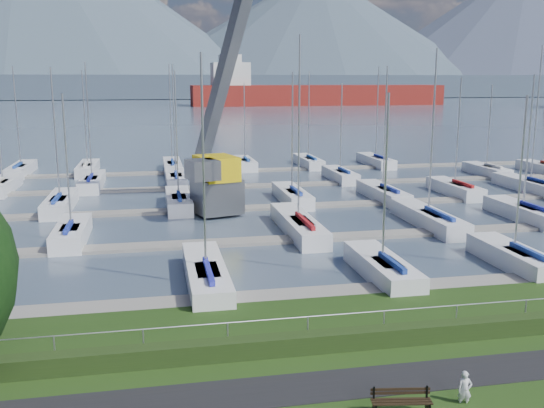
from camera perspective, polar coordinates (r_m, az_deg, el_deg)
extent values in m
cube|color=black|center=(21.05, 8.22, -16.30)|extent=(160.00, 2.00, 0.04)
cube|color=#48576A|center=(280.75, -9.93, 9.41)|extent=(800.00, 540.00, 0.20)
cube|color=#223613|center=(23.11, 6.08, -12.64)|extent=(80.00, 0.70, 0.70)
cylinder|color=#989AA1|center=(23.13, 5.83, -10.32)|extent=(80.00, 0.04, 0.04)
cube|color=#424F60|center=(350.57, -10.25, 10.86)|extent=(900.00, 80.00, 12.00)
cone|color=#425261|center=(429.54, -21.93, 17.24)|extent=(340.00, 340.00, 115.00)
cone|color=#41505F|center=(447.13, 4.17, 15.83)|extent=(300.00, 300.00, 85.00)
cone|color=#3F475D|center=(526.93, 22.69, 15.18)|extent=(320.00, 320.00, 100.00)
cube|color=gray|center=(29.04, 2.31, -8.60)|extent=(90.00, 1.60, 0.25)
cube|color=slate|center=(38.38, -1.15, -3.52)|extent=(90.00, 1.60, 0.25)
cube|color=gray|center=(47.99, -3.22, -0.45)|extent=(90.00, 1.60, 0.25)
cube|color=slate|center=(57.73, -4.59, 1.60)|extent=(90.00, 1.60, 0.25)
cube|color=gray|center=(67.55, -5.57, 3.05)|extent=(90.00, 1.60, 0.25)
cube|color=black|center=(19.19, 9.57, -17.12)|extent=(0.06, 0.06, 0.40)
cube|color=black|center=(19.61, 14.46, -18.09)|extent=(0.12, 0.40, 0.45)
cube|color=black|center=(19.55, 14.37, -16.75)|extent=(0.06, 0.06, 0.40)
cube|color=black|center=(19.17, 12.21, -17.94)|extent=(1.79, 0.38, 0.04)
cube|color=black|center=(19.30, 12.10, -17.72)|extent=(1.79, 0.38, 0.04)
cube|color=black|center=(19.43, 11.99, -17.51)|extent=(1.79, 0.38, 0.04)
cube|color=black|center=(19.39, 11.97, -17.00)|extent=(1.78, 0.32, 0.08)
cube|color=black|center=(19.33, 11.99, -16.69)|extent=(1.78, 0.32, 0.08)
imported|color=silver|center=(20.33, 17.71, -15.95)|extent=(0.49, 0.37, 1.20)
cube|color=#595B60|center=(46.02, -5.21, 0.80)|extent=(3.96, 3.96, 2.60)
cube|color=#E0BD0D|center=(45.67, -5.26, 3.39)|extent=(3.43, 3.98, 1.80)
cube|color=#5C5E64|center=(49.93, -3.89, 14.47)|extent=(5.81, 10.52, 19.89)
cube|color=#5B5C62|center=(43.56, -6.56, 3.23)|extent=(2.53, 2.67, 1.40)
cube|color=maroon|center=(245.51, 4.29, 9.93)|extent=(99.68, 18.36, 10.00)
cube|color=silver|center=(238.69, -3.96, 11.68)|extent=(14.05, 14.05, 12.00)
cube|color=silver|center=(238.80, -3.98, 13.36)|extent=(8.03, 8.03, 4.00)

